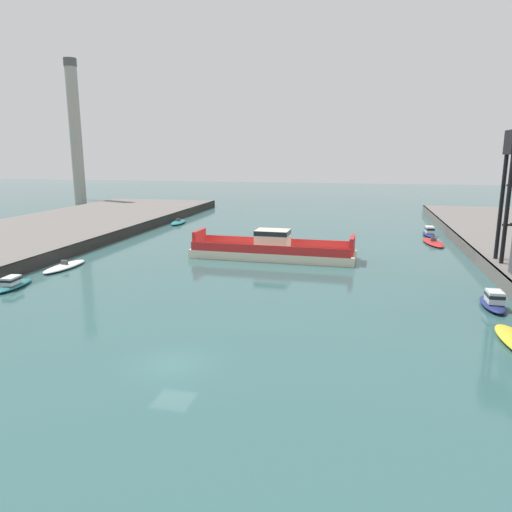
{
  "coord_description": "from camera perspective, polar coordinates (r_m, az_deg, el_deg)",
  "views": [
    {
      "loc": [
        11.52,
        -26.54,
        13.4
      ],
      "look_at": [
        0.0,
        24.82,
        2.0
      ],
      "focal_mm": 33.12,
      "sensor_mm": 36.0,
      "label": 1
    }
  ],
  "objects": [
    {
      "name": "smokestack_distant_a",
      "position": [
        151.79,
        -20.89,
        13.71
      ],
      "size": [
        2.59,
        2.59,
        36.68
      ],
      "color": "#9E998E",
      "rests_on": "ground"
    },
    {
      "name": "moored_boat_far_right",
      "position": [
        47.0,
        26.73,
        -4.92
      ],
      "size": [
        1.85,
        5.17,
        1.64
      ],
      "color": "navy",
      "rests_on": "ground"
    },
    {
      "name": "moored_boat_upstream_b",
      "position": [
        83.94,
        20.17,
        2.7
      ],
      "size": [
        2.01,
        6.04,
        1.65
      ],
      "color": "navy",
      "rests_on": "ground"
    },
    {
      "name": "moored_boat_near_left",
      "position": [
        54.12,
        -27.26,
        -2.98
      ],
      "size": [
        2.17,
        5.43,
        1.3
      ],
      "color": "#237075",
      "rests_on": "ground"
    },
    {
      "name": "moored_boat_upstream_a",
      "position": [
        94.18,
        -9.36,
        4.05
      ],
      "size": [
        3.13,
        7.12,
        1.04
      ],
      "color": "#237075",
      "rests_on": "ground"
    },
    {
      "name": "smokestack_distant_b",
      "position": [
        135.72,
        -21.0,
        14.06
      ],
      "size": [
        3.26,
        3.26,
        37.14
      ],
      "color": "#9E998E",
      "rests_on": "ground"
    },
    {
      "name": "moored_boat_mid_right",
      "position": [
        60.84,
        -22.11,
        -1.16
      ],
      "size": [
        2.48,
        7.26,
        1.02
      ],
      "color": "white",
      "rests_on": "ground"
    },
    {
      "name": "ground_plane",
      "position": [
        31.89,
        -10.06,
        -12.83
      ],
      "size": [
        400.0,
        400.0,
        0.0
      ],
      "primitive_type": "plane",
      "color": "#335B5B"
    },
    {
      "name": "chain_ferry",
      "position": [
        61.9,
        2.01,
        0.78
      ],
      "size": [
        21.63,
        6.35,
        3.76
      ],
      "color": "beige",
      "rests_on": "ground"
    },
    {
      "name": "moored_boat_near_right",
      "position": [
        76.76,
        20.63,
        1.55
      ],
      "size": [
        3.41,
        8.1,
        0.95
      ],
      "color": "red",
      "rests_on": "ground"
    }
  ]
}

